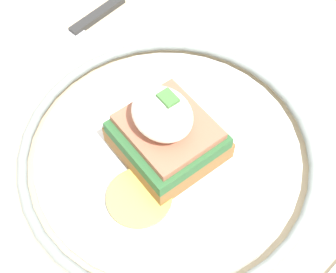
% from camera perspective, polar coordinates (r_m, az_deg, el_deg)
% --- Properties ---
extents(dining_table, '(0.94, 0.74, 0.77)m').
position_cam_1_polar(dining_table, '(0.59, 1.72, -3.93)').
color(dining_table, '#C6B28E').
rests_on(dining_table, ground_plane).
extents(plate, '(0.28, 0.28, 0.02)m').
position_cam_1_polar(plate, '(0.44, -0.00, -1.93)').
color(plate, white).
rests_on(plate, dining_table).
extents(sandwich, '(0.10, 0.12, 0.08)m').
position_cam_1_polar(sandwich, '(0.41, -0.27, 0.31)').
color(sandwich, olive).
rests_on(sandwich, plate).
extents(knife, '(0.05, 0.19, 0.01)m').
position_cam_1_polar(knife, '(0.56, -11.39, 12.32)').
color(knife, '#2D2D2D').
rests_on(knife, dining_table).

